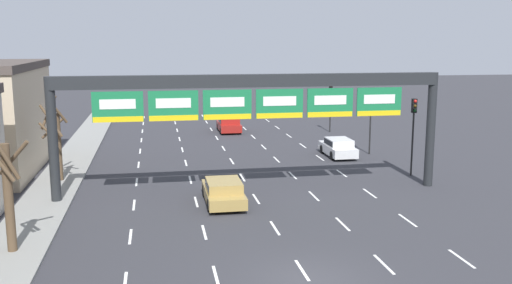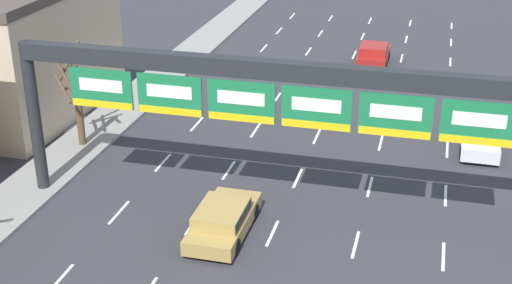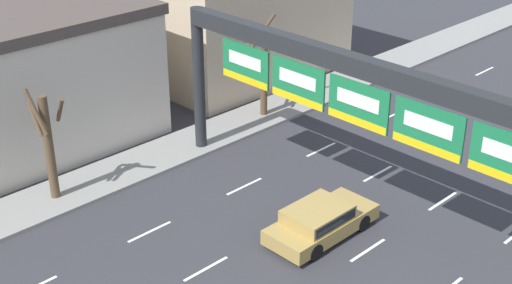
% 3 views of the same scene
% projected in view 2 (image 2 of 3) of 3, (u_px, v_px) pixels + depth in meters
% --- Properties ---
extents(lane_dashes, '(13.32, 67.00, 0.01)m').
position_uv_depth(lane_dashes, '(286.00, 204.00, 30.44)').
color(lane_dashes, white).
rests_on(lane_dashes, ground_plane).
extents(sign_gantry, '(21.93, 0.70, 6.78)m').
position_uv_depth(sign_gantry, '(280.00, 95.00, 26.94)').
color(sign_gantry, '#232628').
rests_on(sign_gantry, ground_plane).
extents(building_far, '(8.46, 11.80, 7.23)m').
position_uv_depth(building_far, '(7.00, 48.00, 39.08)').
color(building_far, '#C6B293').
rests_on(building_far, ground_plane).
extents(car_gold, '(1.98, 4.60, 1.31)m').
position_uv_depth(car_gold, '(223.00, 219.00, 27.88)').
color(car_gold, '#A88947').
rests_on(car_gold, ground_plane).
extents(car_red, '(1.97, 4.15, 1.40)m').
position_uv_depth(car_red, '(373.00, 54.00, 47.99)').
color(car_red, maroon).
rests_on(car_red, ground_plane).
extents(car_white, '(1.84, 4.25, 1.38)m').
position_uv_depth(car_white, '(480.00, 137.00, 35.18)').
color(car_white, silver).
rests_on(car_white, ground_plane).
extents(tree_bare_second, '(1.76, 2.12, 5.14)m').
position_uv_depth(tree_bare_second, '(76.00, 96.00, 34.79)').
color(tree_bare_second, brown).
rests_on(tree_bare_second, sidewalk_left).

